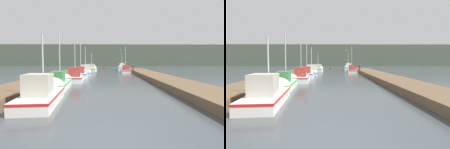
% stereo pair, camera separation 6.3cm
% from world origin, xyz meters
% --- Properties ---
extents(ground_plane, '(200.00, 200.00, 0.00)m').
position_xyz_m(ground_plane, '(0.00, 0.00, 0.00)').
color(ground_plane, '#3D4449').
extents(dock_left, '(2.81, 40.00, 0.47)m').
position_xyz_m(dock_left, '(-5.67, 16.00, 0.23)').
color(dock_left, brown).
rests_on(dock_left, ground_plane).
extents(dock_right, '(2.81, 40.00, 0.47)m').
position_xyz_m(dock_right, '(5.67, 16.00, 0.23)').
color(dock_right, brown).
rests_on(dock_right, ground_plane).
extents(distant_shore_ridge, '(120.00, 16.00, 7.77)m').
position_xyz_m(distant_shore_ridge, '(0.00, 74.68, 3.89)').
color(distant_shore_ridge, '#4C5647').
rests_on(distant_shore_ridge, ground_plane).
extents(fishing_boat_0, '(2.04, 5.84, 3.83)m').
position_xyz_m(fishing_boat_0, '(-3.09, 5.03, 0.42)').
color(fishing_boat_0, silver).
rests_on(fishing_boat_0, ground_plane).
extents(fishing_boat_1, '(1.74, 5.67, 4.47)m').
position_xyz_m(fishing_boat_1, '(-3.48, 10.13, 0.40)').
color(fishing_boat_1, silver).
rests_on(fishing_boat_1, ground_plane).
extents(fishing_boat_2, '(1.94, 5.43, 4.25)m').
position_xyz_m(fishing_boat_2, '(-3.14, 15.11, 0.40)').
color(fishing_boat_2, silver).
rests_on(fishing_boat_2, ground_plane).
extents(fishing_boat_3, '(1.78, 4.55, 4.65)m').
position_xyz_m(fishing_boat_3, '(-3.09, 18.87, 0.42)').
color(fishing_boat_3, silver).
rests_on(fishing_boat_3, ground_plane).
extents(fishing_boat_4, '(2.02, 5.15, 4.48)m').
position_xyz_m(fishing_boat_4, '(-3.06, 23.52, 0.42)').
color(fishing_boat_4, silver).
rests_on(fishing_boat_4, ground_plane).
extents(fishing_boat_5, '(1.57, 4.98, 4.85)m').
position_xyz_m(fishing_boat_5, '(3.11, 28.53, 0.39)').
color(fishing_boat_5, silver).
rests_on(fishing_boat_5, ground_plane).
extents(fishing_boat_6, '(1.81, 4.81, 4.00)m').
position_xyz_m(fishing_boat_6, '(-2.89, 32.77, 0.44)').
color(fishing_boat_6, silver).
rests_on(fishing_boat_6, ground_plane).
extents(fishing_boat_7, '(1.78, 5.93, 4.20)m').
position_xyz_m(fishing_boat_7, '(3.16, 37.83, 0.48)').
color(fishing_boat_7, silver).
rests_on(fishing_boat_7, ground_plane).
extents(mooring_piling_0, '(0.27, 0.27, 1.42)m').
position_xyz_m(mooring_piling_0, '(4.42, 27.94, 0.72)').
color(mooring_piling_0, '#473523').
rests_on(mooring_piling_0, ground_plane).
extents(mooring_piling_1, '(0.31, 0.31, 1.11)m').
position_xyz_m(mooring_piling_1, '(-4.40, 32.83, 0.56)').
color(mooring_piling_1, '#473523').
rests_on(mooring_piling_1, ground_plane).
extents(channel_buoy, '(0.51, 0.51, 1.01)m').
position_xyz_m(channel_buoy, '(-0.64, 43.97, 0.15)').
color(channel_buoy, red).
rests_on(channel_buoy, ground_plane).
extents(seagull_lead, '(0.38, 0.53, 0.12)m').
position_xyz_m(seagull_lead, '(2.21, 27.84, 3.75)').
color(seagull_lead, white).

